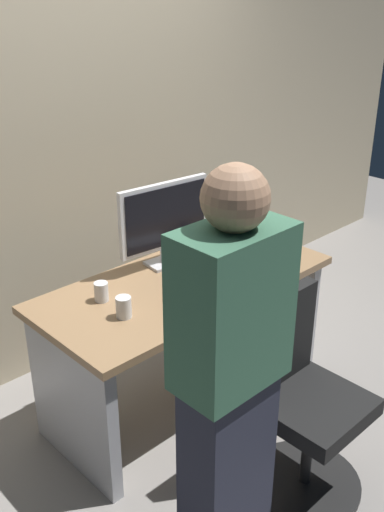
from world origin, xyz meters
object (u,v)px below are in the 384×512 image
Objects in this scene: cup_near_keyboard at (124,307)px; cup_by_monitor at (101,292)px; desk at (185,318)px; monitor at (165,219)px; mouse at (245,268)px; keyboard at (204,287)px; office_chair at (301,405)px; book_stack at (231,241)px; person_at_desk at (229,382)px; cell_phone at (269,266)px.

cup_near_keyboard is 0.20m from cup_by_monitor.
cup_by_monitor reaches higher than desk.
monitor is 5.40× the size of mouse.
office_chair is at bearing -96.04° from keyboard.
mouse is at bearing -122.92° from book_stack.
monitor is at bearing 59.71° from person_at_desk.
keyboard is 0.46m from cup_near_keyboard.
office_chair is 1.16m from monitor.
desk is 15.55× the size of mouse.
office_chair is (-0.04, -0.79, -0.10)m from desk.
cell_phone is at bearing -11.85° from keyboard.
cup_near_keyboard is at bearing -150.15° from monitor.
office_chair reaches higher than desk.
person_at_desk is 0.94m from cup_by_monitor.
person_at_desk is at bearing -120.29° from monitor.
person_at_desk is 1.20m from monitor.
cup_near_keyboard is at bearing -94.98° from cup_by_monitor.
monitor reaches higher than keyboard.
keyboard is 2.99× the size of cell_phone.
cup_near_keyboard reaches higher than cell_phone.
office_chair reaches higher than cell_phone.
mouse is at bearing -19.93° from cup_by_monitor.
book_stack is 0.32m from cell_phone.
office_chair is 6.53× the size of cell_phone.
cup_by_monitor is at bearing -169.05° from monitor.
cup_near_keyboard is (-0.42, 0.71, 0.37)m from office_chair.
cell_phone is (0.46, 0.59, 0.33)m from office_chair.
person_at_desk reaches higher than cup_near_keyboard.
desk is at bearing 9.82° from cup_near_keyboard.
office_chair is 2.19× the size of keyboard.
office_chair is at bearing 3.49° from person_at_desk.
cup_by_monitor is at bearing 83.07° from person_at_desk.
book_stack reaches higher than cell_phone.
cup_near_keyboard is 0.94m from book_stack.
cell_phone is (-0.04, -0.32, -0.04)m from book_stack.
cup_by_monitor is (-0.40, 0.90, 0.37)m from office_chair.
monitor is (0.05, 0.21, 0.48)m from desk.
cup_near_keyboard is at bearing 175.35° from cell_phone.
mouse is at bearing 161.94° from cell_phone.
monitor is 5.35× the size of cup_near_keyboard.
cup_near_keyboard reaches higher than book_stack.
office_chair is 0.57× the size of person_at_desk.
book_stack is at bearing 60.99° from office_chair.
cup_by_monitor is at bearing 160.07° from mouse.
cell_phone is at bearing -25.09° from desk.
keyboard is 4.30× the size of mouse.
person_at_desk is at bearing -144.53° from cell_phone.
monitor reaches higher than cup_near_keyboard.
monitor reaches higher than desk.
mouse is at bearing -5.82° from keyboard.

